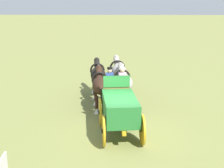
% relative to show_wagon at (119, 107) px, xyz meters
% --- Properties ---
extents(ground_plane, '(220.00, 220.00, 0.00)m').
position_rel_show_wagon_xyz_m(ground_plane, '(-0.17, -0.02, -1.21)').
color(ground_plane, olive).
extents(show_wagon, '(6.00, 2.09, 2.74)m').
position_rel_show_wagon_xyz_m(show_wagon, '(0.00, 0.00, 0.00)').
color(show_wagon, '#236B2D').
rests_on(show_wagon, ground).
extents(draft_horse_rear_near, '(3.18, 1.13, 2.15)m').
position_rel_show_wagon_xyz_m(draft_horse_rear_near, '(3.57, 1.05, 0.09)').
color(draft_horse_rear_near, '#331E14').
rests_on(draft_horse_rear_near, ground).
extents(draft_horse_rear_off, '(2.98, 1.12, 2.29)m').
position_rel_show_wagon_xyz_m(draft_horse_rear_off, '(3.71, -0.25, 0.20)').
color(draft_horse_rear_off, '#9E998E').
rests_on(draft_horse_rear_off, ground).
extents(draft_horse_lead_near, '(3.07, 1.14, 2.18)m').
position_rel_show_wagon_xyz_m(draft_horse_lead_near, '(6.15, 1.33, 0.11)').
color(draft_horse_lead_near, black).
rests_on(draft_horse_lead_near, ground).
extents(draft_horse_lead_off, '(3.22, 1.21, 2.31)m').
position_rel_show_wagon_xyz_m(draft_horse_lead_off, '(6.28, 0.04, 0.23)').
color(draft_horse_lead_off, '#9E998E').
rests_on(draft_horse_lead_off, ground).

